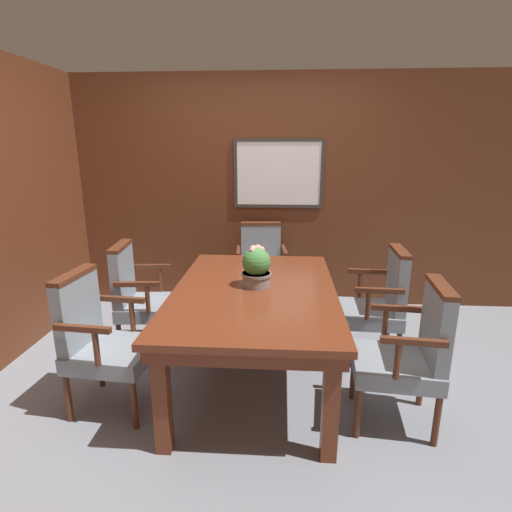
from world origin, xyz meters
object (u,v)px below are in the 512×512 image
Objects in this scene: chair_left_near at (100,338)px; chair_head_far at (261,266)px; chair_right_near at (410,351)px; dining_table at (255,300)px; potted_plant at (256,267)px; chair_left_far at (141,295)px; chair_right_far at (378,302)px.

chair_head_far is (0.98, 1.68, 0.00)m from chair_left_near.
chair_right_near is (1.99, -0.05, 0.00)m from chair_left_near.
potted_plant is (0.01, 0.05, 0.24)m from dining_table.
dining_table is at bearing -63.88° from chair_left_near.
chair_left_far reaches higher than dining_table.
chair_right_far is 1.09m from potted_plant.
chair_left_near is 0.78m from chair_left_far.
chair_left_near is 1.99m from chair_right_near.
dining_table is at bearing -94.56° from chair_head_far.
potted_plant is at bearing -94.09° from chair_head_far.
chair_left_near is at bearing -66.20° from chair_right_far.
chair_left_far is at bearing 158.33° from dining_table.
chair_head_far is (0.98, 0.90, 0.00)m from chair_left_far.
chair_left_far is at bearing 161.07° from potted_plant.
chair_left_near is 2.12m from chair_right_far.
potted_plant is at bearing -61.57° from chair_left_near.
chair_head_far is (-1.01, 1.72, 0.00)m from chair_right_near.
chair_left_far is at bearing 5.08° from chair_left_near.
potted_plant reaches higher than chair_head_far.
dining_table is 1.30m from chair_head_far.
potted_plant is (1.01, 0.43, 0.38)m from chair_left_near.
chair_left_far is at bearing -142.85° from chair_head_far.
chair_left_far and chair_right_near have the same top height.
chair_left_near is at bearing -85.78° from chair_right_near.
potted_plant is (-0.98, 0.48, 0.38)m from chair_right_near.
potted_plant reaches higher than chair_left_near.
chair_left_near and chair_left_far have the same top height.
chair_right_near and chair_right_far have the same top height.
chair_head_far is at bearing -25.03° from chair_left_near.
chair_head_far is at bearing 90.91° from dining_table.
chair_left_near is (-1.00, -0.38, -0.14)m from dining_table.
dining_table is 1.86× the size of chair_head_far.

